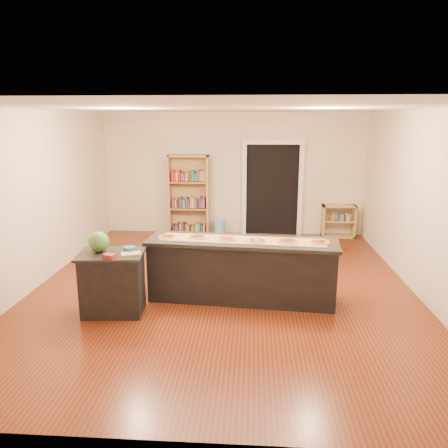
# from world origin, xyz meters

# --- Properties ---
(room) EXTENTS (6.00, 7.00, 2.80)m
(room) POSITION_xyz_m (0.00, 0.00, 1.40)
(room) COLOR beige
(room) RESTS_ON ground
(doorway) EXTENTS (1.40, 0.09, 2.21)m
(doorway) POSITION_xyz_m (0.90, 3.46, 1.20)
(doorway) COLOR black
(doorway) RESTS_ON room
(kitchen_island) EXTENTS (2.79, 0.76, 0.92)m
(kitchen_island) POSITION_xyz_m (0.31, -0.45, 0.46)
(kitchen_island) COLOR black
(kitchen_island) RESTS_ON ground
(side_counter) EXTENTS (0.88, 0.64, 0.87)m
(side_counter) POSITION_xyz_m (-1.46, -1.04, 0.44)
(side_counter) COLOR black
(side_counter) RESTS_ON ground
(bookshelf) EXTENTS (0.93, 0.33, 1.85)m
(bookshelf) POSITION_xyz_m (-1.02, 3.29, 0.93)
(bookshelf) COLOR tan
(bookshelf) RESTS_ON ground
(low_shelf) EXTENTS (0.74, 0.32, 0.74)m
(low_shelf) POSITION_xyz_m (2.42, 3.29, 0.37)
(low_shelf) COLOR tan
(low_shelf) RESTS_ON ground
(waste_bin) EXTENTS (0.26, 0.26, 0.38)m
(waste_bin) POSITION_xyz_m (-0.31, 3.23, 0.19)
(waste_bin) COLOR #67A9E7
(waste_bin) RESTS_ON ground
(kraft_paper) EXTENTS (2.45, 0.65, 0.00)m
(kraft_paper) POSITION_xyz_m (0.31, -0.44, 0.92)
(kraft_paper) COLOR #AA7F58
(kraft_paper) RESTS_ON kitchen_island
(watermelon) EXTENTS (0.28, 0.28, 0.28)m
(watermelon) POSITION_xyz_m (-1.64, -0.99, 1.01)
(watermelon) COLOR #144214
(watermelon) RESTS_ON side_counter
(cutting_board) EXTENTS (0.30, 0.25, 0.02)m
(cutting_board) POSITION_xyz_m (-1.17, -1.08, 0.88)
(cutting_board) COLOR tan
(cutting_board) RESTS_ON side_counter
(package_red) EXTENTS (0.18, 0.15, 0.05)m
(package_red) POSITION_xyz_m (-1.41, -1.27, 0.89)
(package_red) COLOR maroon
(package_red) RESTS_ON side_counter
(package_teal) EXTENTS (0.17, 0.17, 0.06)m
(package_teal) POSITION_xyz_m (-1.23, -0.95, 0.90)
(package_teal) COLOR #195966
(package_teal) RESTS_ON side_counter
(pizza_a) EXTENTS (0.27, 0.27, 0.02)m
(pizza_a) POSITION_xyz_m (-0.80, -0.39, 0.93)
(pizza_a) COLOR #D9AB53
(pizza_a) RESTS_ON kitchen_island
(pizza_b) EXTENTS (0.30, 0.30, 0.02)m
(pizza_b) POSITION_xyz_m (-0.36, -0.37, 0.93)
(pizza_b) COLOR #D9AB53
(pizza_b) RESTS_ON kitchen_island
(pizza_c) EXTENTS (0.30, 0.30, 0.02)m
(pizza_c) POSITION_xyz_m (0.09, -0.43, 0.93)
(pizza_c) COLOR #D9AB53
(pizza_c) RESTS_ON kitchen_island
(pizza_d) EXTENTS (0.27, 0.27, 0.02)m
(pizza_d) POSITION_xyz_m (0.53, -0.52, 0.93)
(pizza_d) COLOR #D9AB53
(pizza_d) RESTS_ON kitchen_island
(pizza_e) EXTENTS (0.32, 0.32, 0.02)m
(pizza_e) POSITION_xyz_m (0.97, -0.51, 0.93)
(pizza_e) COLOR #D9AB53
(pizza_e) RESTS_ON kitchen_island
(pizza_f) EXTENTS (0.30, 0.30, 0.02)m
(pizza_f) POSITION_xyz_m (1.42, -0.53, 0.93)
(pizza_f) COLOR #D9AB53
(pizza_f) RESTS_ON kitchen_island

